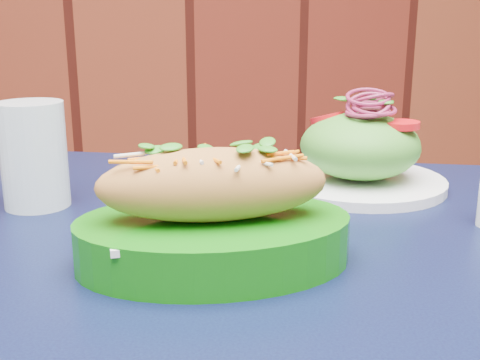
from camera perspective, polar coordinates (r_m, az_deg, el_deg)
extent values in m
cube|color=black|center=(0.53, 0.76, -9.59)|extent=(0.99, 0.99, 0.03)
cube|color=white|center=(0.51, -2.53, -4.07)|extent=(0.19, 0.12, 0.01)
ellipsoid|color=#C07C3C|center=(0.50, -2.57, -0.42)|extent=(0.20, 0.08, 0.06)
cylinder|color=white|center=(0.77, 11.12, -0.18)|extent=(0.22, 0.22, 0.01)
ellipsoid|color=#4C992D|center=(0.76, 11.30, 3.20)|extent=(0.15, 0.15, 0.08)
cylinder|color=red|center=(0.74, 15.08, 5.46)|extent=(0.04, 0.04, 0.01)
cylinder|color=red|center=(0.77, 8.28, 6.20)|extent=(0.04, 0.04, 0.01)
cylinder|color=red|center=(0.79, 10.39, 6.39)|extent=(0.04, 0.04, 0.01)
torus|color=maroon|center=(0.75, 11.48, 6.60)|extent=(0.05, 0.05, 0.00)
torus|color=maroon|center=(0.75, 11.50, 6.91)|extent=(0.05, 0.05, 0.00)
torus|color=maroon|center=(0.75, 11.51, 7.21)|extent=(0.05, 0.05, 0.00)
torus|color=maroon|center=(0.75, 11.53, 7.51)|extent=(0.05, 0.05, 0.00)
torus|color=maroon|center=(0.74, 11.55, 7.82)|extent=(0.05, 0.05, 0.00)
torus|color=maroon|center=(0.74, 11.56, 8.12)|extent=(0.05, 0.05, 0.00)
cylinder|color=silver|center=(0.70, -18.97, 2.27)|extent=(0.07, 0.07, 0.12)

